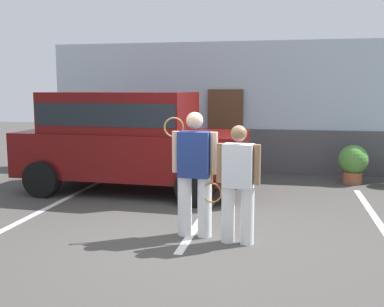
% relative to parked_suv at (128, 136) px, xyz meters
% --- Properties ---
extents(ground_plane, '(40.00, 40.00, 0.00)m').
position_rel_parked_suv_xyz_m(ground_plane, '(1.87, -2.75, -1.15)').
color(ground_plane, '#423F3D').
extents(parking_stripe_0, '(0.12, 4.40, 0.01)m').
position_rel_parked_suv_xyz_m(parking_stripe_0, '(-0.96, -1.25, -1.14)').
color(parking_stripe_0, silver).
rests_on(parking_stripe_0, ground_plane).
extents(parking_stripe_1, '(0.12, 4.40, 0.01)m').
position_rel_parked_suv_xyz_m(parking_stripe_1, '(1.86, -1.25, -1.14)').
color(parking_stripe_1, silver).
rests_on(parking_stripe_1, ground_plane).
extents(parking_stripe_2, '(0.12, 4.40, 0.01)m').
position_rel_parked_suv_xyz_m(parking_stripe_2, '(4.69, -1.25, -1.14)').
color(parking_stripe_2, silver).
rests_on(parking_stripe_2, ground_plane).
extents(house_frontage, '(9.69, 0.40, 3.29)m').
position_rel_parked_suv_xyz_m(house_frontage, '(1.86, 2.84, 0.40)').
color(house_frontage, silver).
rests_on(house_frontage, ground_plane).
extents(parked_suv, '(4.67, 2.31, 2.05)m').
position_rel_parked_suv_xyz_m(parked_suv, '(0.00, 0.00, 0.00)').
color(parked_suv, '#590C0C').
rests_on(parked_suv, ground_plane).
extents(tennis_player_man, '(0.80, 0.30, 1.80)m').
position_rel_parked_suv_xyz_m(tennis_player_man, '(1.92, -2.63, -0.20)').
color(tennis_player_man, white).
rests_on(tennis_player_man, ground_plane).
extents(tennis_player_woman, '(0.86, 0.29, 1.64)m').
position_rel_parked_suv_xyz_m(tennis_player_woman, '(2.57, -2.83, -0.30)').
color(tennis_player_woman, white).
rests_on(tennis_player_woman, ground_plane).
extents(potted_plant_by_porch, '(0.66, 0.66, 0.87)m').
position_rel_parked_suv_xyz_m(potted_plant_by_porch, '(4.70, 1.73, -0.66)').
color(potted_plant_by_porch, '#9E5638').
rests_on(potted_plant_by_porch, ground_plane).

